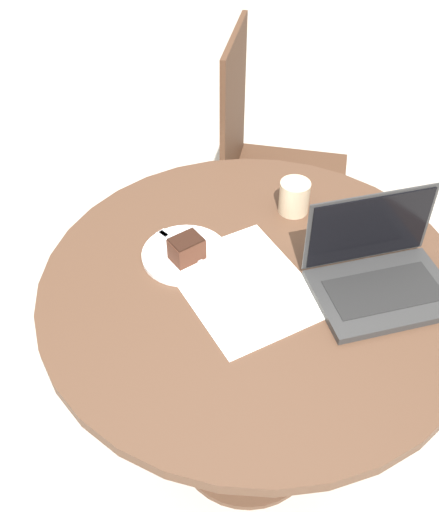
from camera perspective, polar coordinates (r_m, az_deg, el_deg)
The scene contains 9 objects.
ground_plane at distance 2.00m, azimuth 2.53°, elevation -17.28°, with size 12.00×12.00×0.00m, color #B7AD9E.
dining_table at distance 1.52m, azimuth 3.20°, elevation -6.31°, with size 1.02×1.02×0.73m.
chair at distance 2.19m, azimuth 4.44°, elevation 8.37°, with size 0.59×0.59×0.98m.
paper_document at distance 1.39m, azimuth 2.39°, elevation -2.84°, with size 0.38×0.31×0.00m.
plate at distance 1.47m, azimuth -3.30°, elevation 0.14°, with size 0.21×0.21×0.01m.
cake_slice at distance 1.43m, azimuth -3.16°, elevation 0.70°, with size 0.06×0.08×0.06m.
fork at distance 1.48m, azimuth -4.04°, elevation 1.13°, with size 0.17×0.04×0.00m.
coffee_glass at distance 1.59m, azimuth 7.13°, elevation 5.60°, with size 0.08×0.08×0.09m.
laptop at distance 1.42m, azimuth 15.01°, elevation -1.83°, with size 0.32×0.37×0.21m.
Camera 1 is at (-0.76, 0.64, 1.74)m, focal length 42.00 mm.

